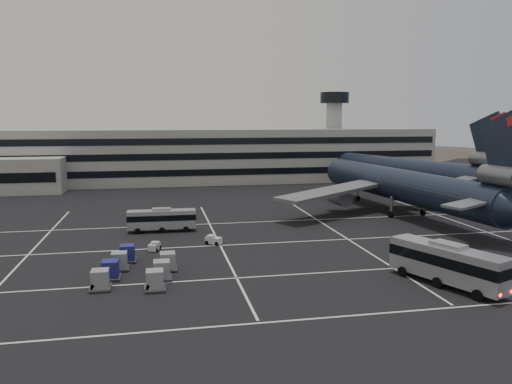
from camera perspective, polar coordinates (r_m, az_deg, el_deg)
ground at (r=64.16m, az=1.70°, el=-6.75°), size 260.00×260.00×0.00m
lane_markings at (r=65.05m, az=2.38°, el=-6.54°), size 90.00×55.62×0.01m
terminal at (r=132.33m, az=-6.42°, el=4.08°), size 125.00×26.00×24.00m
hills at (r=234.34m, az=-3.26°, el=1.31°), size 352.00×180.00×44.00m
trijet_main at (r=90.45m, az=16.47°, el=0.74°), size 47.18×57.69×18.08m
trijet_far at (r=117.19m, az=16.52°, el=2.50°), size 23.92×56.82×18.08m
bus_near at (r=54.27m, az=21.01°, el=-7.50°), size 7.47×12.66×4.42m
bus_far at (r=75.82m, az=-10.72°, el=-3.02°), size 10.13×2.73×3.56m
tug_a at (r=65.49m, az=-11.56°, el=-6.10°), size 1.74×2.21×1.25m
tug_b at (r=67.51m, az=-4.81°, el=-5.49°), size 2.40×2.22×1.33m
uld_cluster at (r=55.42m, az=-13.70°, el=-8.39°), size 9.19×13.44×2.00m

